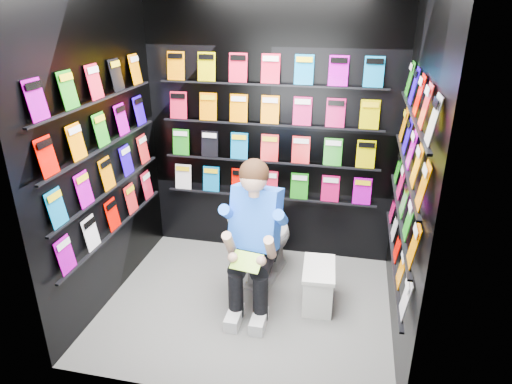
# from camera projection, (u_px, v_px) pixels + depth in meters

# --- Properties ---
(floor) EXTENTS (2.40, 2.40, 0.00)m
(floor) POSITION_uv_depth(u_px,v_px,m) (247.00, 305.00, 3.93)
(floor) COLOR slate
(floor) RESTS_ON ground
(wall_back) EXTENTS (2.40, 0.04, 2.60)m
(wall_back) POSITION_uv_depth(u_px,v_px,m) (270.00, 129.00, 4.32)
(wall_back) COLOR black
(wall_back) RESTS_ON floor
(wall_front) EXTENTS (2.40, 0.04, 2.60)m
(wall_front) POSITION_uv_depth(u_px,v_px,m) (204.00, 222.00, 2.52)
(wall_front) COLOR black
(wall_front) RESTS_ON floor
(wall_left) EXTENTS (0.04, 2.00, 2.60)m
(wall_left) POSITION_uv_depth(u_px,v_px,m) (101.00, 152.00, 3.66)
(wall_left) COLOR black
(wall_left) RESTS_ON floor
(wall_right) EXTENTS (0.04, 2.00, 2.60)m
(wall_right) POSITION_uv_depth(u_px,v_px,m) (413.00, 175.00, 3.19)
(wall_right) COLOR black
(wall_right) RESTS_ON floor
(comics_back) EXTENTS (2.10, 0.06, 1.37)m
(comics_back) POSITION_uv_depth(u_px,v_px,m) (270.00, 129.00, 4.29)
(comics_back) COLOR red
(comics_back) RESTS_ON wall_back
(comics_left) EXTENTS (0.06, 1.70, 1.37)m
(comics_left) POSITION_uv_depth(u_px,v_px,m) (104.00, 152.00, 3.65)
(comics_left) COLOR red
(comics_left) RESTS_ON wall_left
(comics_right) EXTENTS (0.06, 1.70, 1.37)m
(comics_right) POSITION_uv_depth(u_px,v_px,m) (408.00, 174.00, 3.19)
(comics_right) COLOR red
(comics_right) RESTS_ON wall_right
(toilet) EXTENTS (0.53, 0.81, 0.73)m
(toilet) POSITION_uv_depth(u_px,v_px,m) (265.00, 240.00, 4.23)
(toilet) COLOR silver
(toilet) RESTS_ON floor
(longbox) EXTENTS (0.27, 0.45, 0.33)m
(longbox) POSITION_uv_depth(u_px,v_px,m) (318.00, 287.00, 3.90)
(longbox) COLOR silver
(longbox) RESTS_ON floor
(longbox_lid) EXTENTS (0.29, 0.48, 0.03)m
(longbox_lid) POSITION_uv_depth(u_px,v_px,m) (319.00, 269.00, 3.82)
(longbox_lid) COLOR silver
(longbox_lid) RESTS_ON longbox
(reader) EXTENTS (0.65, 0.85, 1.43)m
(reader) POSITION_uv_depth(u_px,v_px,m) (256.00, 219.00, 3.73)
(reader) COLOR blue
(reader) RESTS_ON toilet
(held_comic) EXTENTS (0.26, 0.17, 0.10)m
(held_comic) POSITION_uv_depth(u_px,v_px,m) (247.00, 262.00, 3.49)
(held_comic) COLOR green
(held_comic) RESTS_ON reader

